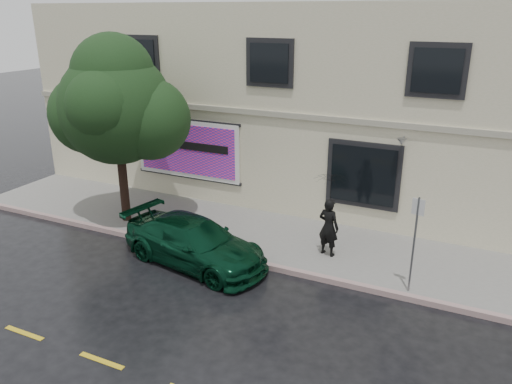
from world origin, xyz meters
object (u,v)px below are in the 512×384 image
at_px(car, 194,242).
at_px(pedestrian, 329,227).
at_px(street_tree, 116,108).
at_px(fire_hydrant, 181,229).

xyz_separation_m(car, pedestrian, (3.31, 1.83, 0.35)).
relative_size(street_tree, fire_hydrant, 7.50).
bearing_deg(fire_hydrant, pedestrian, -6.89).
distance_m(pedestrian, street_tree, 7.46).
bearing_deg(fire_hydrant, car, -60.19).
bearing_deg(pedestrian, fire_hydrant, 25.52).
bearing_deg(car, fire_hydrant, 60.15).
height_order(pedestrian, street_tree, street_tree).
xyz_separation_m(street_tree, fire_hydrant, (2.54, -0.56, -3.38)).
xyz_separation_m(car, street_tree, (-3.55, 1.43, 3.25)).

